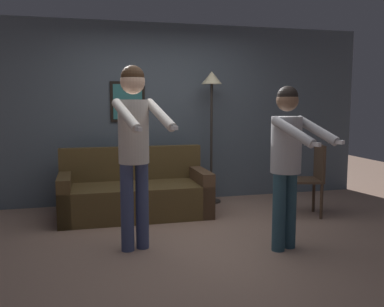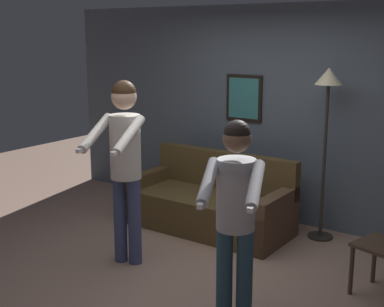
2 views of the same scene
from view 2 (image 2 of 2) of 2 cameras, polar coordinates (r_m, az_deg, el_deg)
ground_plane at (r=5.26m, az=-0.78°, el=-12.67°), size 12.00×12.00×0.00m
back_wall_assembly at (r=6.51m, az=9.25°, el=4.11°), size 6.40×0.09×2.60m
couch at (r=6.31m, az=2.00°, el=-5.57°), size 1.91×0.86×0.87m
torchiere_lamp at (r=5.91m, az=14.25°, el=5.36°), size 0.30×0.30×1.90m
person_standing_left at (r=5.18m, az=-7.21°, el=-0.00°), size 0.55×0.76×1.83m
person_standing_right at (r=4.09m, az=4.65°, el=-5.50°), size 0.58×0.71×1.63m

